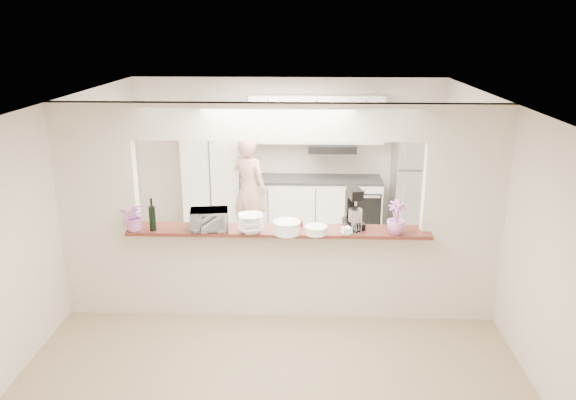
{
  "coord_description": "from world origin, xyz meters",
  "views": [
    {
      "loc": [
        0.33,
        -5.98,
        3.3
      ],
      "look_at": [
        0.09,
        0.3,
        1.32
      ],
      "focal_mm": 35.0,
      "sensor_mm": 36.0,
      "label": 1
    }
  ],
  "objects_px": {
    "toaster_oven": "(209,220)",
    "person": "(249,190)",
    "refrigerator": "(416,186)",
    "stand_mixer": "(354,209)"
  },
  "relations": [
    {
      "from": "refrigerator",
      "to": "toaster_oven",
      "type": "bearing_deg",
      "value": -135.74
    },
    {
      "from": "refrigerator",
      "to": "person",
      "type": "xyz_separation_m",
      "value": [
        -2.63,
        -0.35,
        -0.0
      ]
    },
    {
      "from": "toaster_oven",
      "to": "person",
      "type": "relative_size",
      "value": 0.25
    },
    {
      "from": "toaster_oven",
      "to": "stand_mixer",
      "type": "bearing_deg",
      "value": -2.88
    },
    {
      "from": "refrigerator",
      "to": "stand_mixer",
      "type": "relative_size",
      "value": 3.73
    },
    {
      "from": "person",
      "to": "refrigerator",
      "type": "bearing_deg",
      "value": -142.81
    },
    {
      "from": "stand_mixer",
      "to": "person",
      "type": "height_order",
      "value": "person"
    },
    {
      "from": "stand_mixer",
      "to": "person",
      "type": "relative_size",
      "value": 0.27
    },
    {
      "from": "stand_mixer",
      "to": "person",
      "type": "bearing_deg",
      "value": 122.53
    },
    {
      "from": "toaster_oven",
      "to": "refrigerator",
      "type": "bearing_deg",
      "value": 35.55
    }
  ]
}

